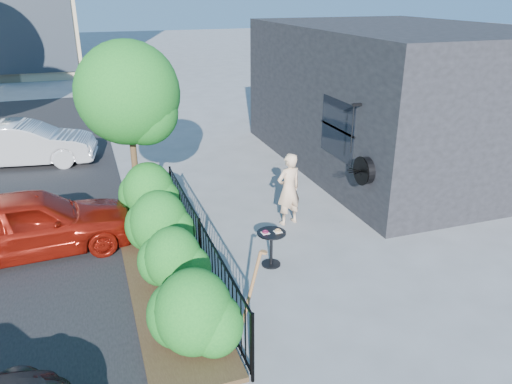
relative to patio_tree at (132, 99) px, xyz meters
name	(u,v)px	position (x,y,z in m)	size (l,w,h in m)	color
ground	(276,258)	(2.24, -2.76, -2.76)	(120.00, 120.00, 0.00)	gray
shop_building	(395,96)	(7.73, 1.74, -0.76)	(6.22, 9.00, 4.00)	black
fence	(200,245)	(0.74, -2.76, -2.20)	(0.05, 6.05, 1.10)	black
planting_bed	(164,276)	(0.04, -2.76, -2.72)	(1.30, 6.00, 0.08)	#382616
shrubs	(166,241)	(0.14, -2.66, -2.06)	(1.10, 5.60, 1.24)	#16631E
patio_tree	(132,99)	(0.00, 0.00, 0.00)	(2.20, 2.20, 3.94)	#3F2B19
cafe_table	(271,242)	(2.06, -2.96, -2.28)	(0.55, 0.55, 0.74)	black
woman	(289,189)	(3.08, -1.34, -1.94)	(0.60, 0.39, 1.65)	#D5AD8A
shovel	(248,300)	(0.98, -4.84, -2.12)	(0.49, 0.19, 1.47)	brown
car_red	(30,223)	(-2.25, -0.96, -2.10)	(1.56, 3.89, 1.33)	maroon
car_silver	(25,144)	(-2.77, 5.00, -2.11)	(1.38, 3.97, 1.31)	silver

